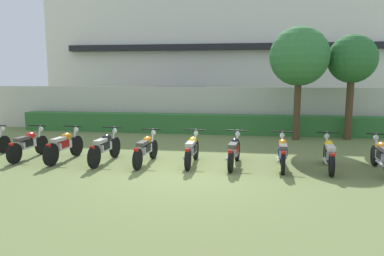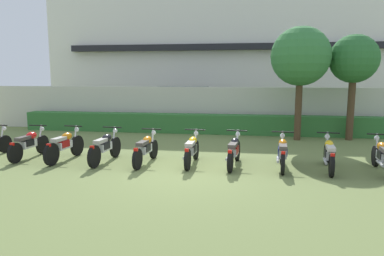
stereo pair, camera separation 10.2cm
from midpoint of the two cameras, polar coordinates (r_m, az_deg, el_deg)
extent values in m
plane|color=olive|center=(9.35, -1.27, -7.04)|extent=(60.00, 60.00, 0.00)
cube|color=white|center=(24.68, 4.82, 11.35)|extent=(22.12, 6.00, 7.51)
cube|color=black|center=(21.46, 4.30, 12.80)|extent=(18.58, 0.50, 0.36)
cube|color=beige|center=(16.05, 2.84, 3.04)|extent=(21.01, 0.30, 1.97)
cube|color=#337033|center=(15.42, 2.58, 0.66)|extent=(16.81, 0.70, 0.82)
cube|color=#9EA3A8|center=(19.11, -1.51, 3.17)|extent=(4.52, 1.90, 1.00)
cube|color=#2D333D|center=(19.09, -2.12, 5.65)|extent=(2.72, 1.73, 0.65)
cylinder|color=black|center=(19.84, 3.45, 2.20)|extent=(0.68, 0.23, 0.68)
cylinder|color=black|center=(18.02, 2.89, 1.57)|extent=(0.68, 0.23, 0.68)
cylinder|color=black|center=(20.38, -5.40, 2.34)|extent=(0.68, 0.23, 0.68)
cylinder|color=black|center=(18.61, -6.80, 1.74)|extent=(0.68, 0.23, 0.68)
cylinder|color=#4C3823|center=(14.34, 16.25, 2.97)|extent=(0.26, 0.26, 2.42)
sphere|color=#387A3D|center=(14.30, 16.59, 10.94)|extent=(2.23, 2.23, 2.23)
cylinder|color=#4C3823|center=(15.05, 23.66, 2.93)|extent=(0.27, 0.27, 2.47)
sphere|color=#2D6B33|center=(15.01, 24.08, 10.07)|extent=(1.83, 1.83, 1.83)
cylinder|color=black|center=(13.05, -28.13, -2.32)|extent=(0.14, 0.58, 0.57)
cylinder|color=silver|center=(12.93, -28.49, -1.00)|extent=(0.07, 0.23, 0.65)
sphere|color=silver|center=(12.99, -28.23, -0.14)|extent=(0.14, 0.14, 0.14)
cylinder|color=black|center=(12.40, -23.14, -2.47)|extent=(0.11, 0.59, 0.59)
cylinder|color=black|center=(11.35, -26.77, -3.66)|extent=(0.11, 0.59, 0.59)
cube|color=silver|center=(11.80, -25.06, -2.37)|extent=(0.22, 0.61, 0.22)
ellipsoid|color=red|center=(11.90, -24.66, -1.14)|extent=(0.24, 0.45, 0.22)
cube|color=#4C4742|center=(11.58, -25.78, -1.55)|extent=(0.22, 0.53, 0.10)
cube|color=red|center=(11.22, -27.17, -2.36)|extent=(0.10, 0.08, 0.08)
cylinder|color=silver|center=(12.27, -23.46, -1.08)|extent=(0.06, 0.23, 0.65)
cylinder|color=black|center=(12.15, -23.78, 0.34)|extent=(0.60, 0.06, 0.04)
sphere|color=silver|center=(12.33, -23.23, -0.17)|extent=(0.14, 0.14, 0.14)
cylinder|color=silver|center=(11.70, -26.21, -3.18)|extent=(0.09, 0.55, 0.07)
cube|color=black|center=(11.75, -25.22, -2.17)|extent=(0.25, 0.37, 0.20)
cylinder|color=black|center=(11.71, -18.21, -2.71)|extent=(0.15, 0.64, 0.63)
cylinder|color=black|center=(10.65, -21.88, -3.98)|extent=(0.15, 0.64, 0.63)
cube|color=silver|center=(11.11, -20.14, -2.61)|extent=(0.25, 0.62, 0.22)
ellipsoid|color=orange|center=(11.21, -19.72, -1.30)|extent=(0.26, 0.46, 0.22)
cube|color=#B2ADA3|center=(10.88, -20.86, -1.74)|extent=(0.25, 0.54, 0.10)
cube|color=red|center=(10.52, -22.27, -2.60)|extent=(0.11, 0.09, 0.08)
cylinder|color=silver|center=(11.58, -18.52, -1.24)|extent=(0.07, 0.23, 0.65)
cylinder|color=black|center=(11.46, -18.83, 0.27)|extent=(0.60, 0.09, 0.04)
sphere|color=silver|center=(11.65, -18.28, -0.27)|extent=(0.14, 0.14, 0.14)
cylinder|color=silver|center=(11.00, -21.34, -3.47)|extent=(0.12, 0.55, 0.07)
cube|color=#A51414|center=(11.06, -20.29, -2.40)|extent=(0.27, 0.38, 0.20)
cylinder|color=black|center=(11.20, -12.47, -3.01)|extent=(0.13, 0.63, 0.62)
cylinder|color=black|center=(10.03, -15.65, -4.47)|extent=(0.13, 0.63, 0.62)
cube|color=silver|center=(10.53, -14.12, -2.96)|extent=(0.24, 0.61, 0.22)
ellipsoid|color=black|center=(10.64, -13.76, -1.57)|extent=(0.25, 0.45, 0.22)
cube|color=#B2ADA3|center=(10.29, -14.73, -2.05)|extent=(0.24, 0.53, 0.10)
cube|color=red|center=(9.88, -15.99, -3.00)|extent=(0.11, 0.09, 0.08)
cylinder|color=silver|center=(11.06, -12.72, -1.48)|extent=(0.07, 0.23, 0.65)
cylinder|color=black|center=(10.93, -12.97, 0.10)|extent=(0.60, 0.08, 0.04)
sphere|color=silver|center=(11.13, -12.51, -0.47)|extent=(0.14, 0.14, 0.14)
cylinder|color=silver|center=(10.39, -15.30, -3.88)|extent=(0.11, 0.55, 0.07)
cube|color=black|center=(10.48, -14.25, -2.74)|extent=(0.26, 0.38, 0.20)
cylinder|color=black|center=(10.85, -6.45, -3.38)|extent=(0.13, 0.57, 0.57)
cylinder|color=black|center=(9.61, -8.99, -4.98)|extent=(0.13, 0.57, 0.57)
cube|color=silver|center=(10.15, -7.75, -3.37)|extent=(0.24, 0.61, 0.22)
ellipsoid|color=orange|center=(10.26, -7.46, -1.92)|extent=(0.25, 0.45, 0.22)
cube|color=#4C4742|center=(9.89, -8.23, -2.44)|extent=(0.23, 0.53, 0.10)
cube|color=red|center=(9.46, -9.25, -3.46)|extent=(0.11, 0.09, 0.08)
cylinder|color=silver|center=(10.70, -6.63, -1.80)|extent=(0.07, 0.23, 0.65)
cylinder|color=black|center=(10.56, -6.81, -0.18)|extent=(0.60, 0.08, 0.04)
sphere|color=silver|center=(10.77, -6.46, -0.76)|extent=(0.14, 0.14, 0.14)
cylinder|color=silver|center=(9.99, -8.87, -4.35)|extent=(0.11, 0.55, 0.07)
cube|color=black|center=(10.09, -7.86, -3.15)|extent=(0.26, 0.38, 0.20)
cylinder|color=black|center=(10.68, 0.34, -3.53)|extent=(0.11, 0.57, 0.56)
cylinder|color=black|center=(9.45, -0.98, -5.11)|extent=(0.11, 0.57, 0.56)
cube|color=silver|center=(9.98, -0.33, -3.49)|extent=(0.22, 0.61, 0.22)
ellipsoid|color=yellow|center=(10.10, -0.16, -2.02)|extent=(0.23, 0.45, 0.22)
cube|color=#B2ADA3|center=(9.72, -0.57, -2.56)|extent=(0.22, 0.53, 0.10)
cube|color=red|center=(9.29, -1.10, -3.58)|extent=(0.10, 0.08, 0.08)
cylinder|color=silver|center=(10.53, 0.26, -1.92)|extent=(0.06, 0.23, 0.65)
cylinder|color=black|center=(10.39, 0.18, -0.27)|extent=(0.60, 0.06, 0.04)
sphere|color=silver|center=(10.60, 0.36, -0.86)|extent=(0.14, 0.14, 0.14)
cylinder|color=silver|center=(9.79, -1.29, -4.51)|extent=(0.09, 0.55, 0.07)
cube|color=black|center=(9.92, -0.38, -3.27)|extent=(0.25, 0.37, 0.20)
cylinder|color=black|center=(10.59, 6.98, -3.67)|extent=(0.15, 0.58, 0.57)
cylinder|color=black|center=(9.31, 5.89, -5.35)|extent=(0.15, 0.58, 0.57)
cube|color=silver|center=(9.87, 6.45, -3.67)|extent=(0.26, 0.62, 0.22)
ellipsoid|color=black|center=(9.99, 6.61, -2.18)|extent=(0.27, 0.46, 0.22)
cube|color=#4C4742|center=(9.61, 6.27, -2.73)|extent=(0.26, 0.54, 0.10)
cube|color=red|center=(9.15, 5.83, -3.79)|extent=(0.11, 0.09, 0.08)
cylinder|color=silver|center=(10.44, 6.95, -2.06)|extent=(0.07, 0.23, 0.65)
cylinder|color=black|center=(10.30, 6.91, -0.40)|extent=(0.60, 0.10, 0.04)
sphere|color=silver|center=(10.52, 7.05, -0.99)|extent=(0.14, 0.14, 0.14)
cylinder|color=silver|center=(9.68, 5.52, -4.69)|extent=(0.13, 0.55, 0.07)
cube|color=#A51414|center=(9.81, 6.41, -3.44)|extent=(0.28, 0.38, 0.20)
cylinder|color=black|center=(10.52, 13.87, -3.89)|extent=(0.13, 0.59, 0.59)
cylinder|color=black|center=(9.35, 14.06, -5.44)|extent=(0.13, 0.59, 0.59)
cube|color=silver|center=(9.85, 13.99, -3.83)|extent=(0.24, 0.61, 0.22)
ellipsoid|color=orange|center=(9.97, 14.01, -2.34)|extent=(0.25, 0.45, 0.22)
cube|color=#4C4742|center=(9.58, 14.08, -2.89)|extent=(0.24, 0.53, 0.10)
cube|color=red|center=(9.19, 14.14, -3.89)|extent=(0.11, 0.09, 0.08)
cylinder|color=silver|center=(10.37, 13.94, -2.26)|extent=(0.07, 0.23, 0.65)
cylinder|color=black|center=(10.23, 14.02, -0.59)|extent=(0.60, 0.08, 0.04)
sphere|color=silver|center=(10.45, 13.96, -1.18)|extent=(0.14, 0.14, 0.14)
cylinder|color=silver|center=(9.63, 13.29, -4.88)|extent=(0.11, 0.55, 0.07)
cube|color=navy|center=(9.79, 14.01, -3.61)|extent=(0.26, 0.38, 0.20)
cylinder|color=black|center=(10.78, 20.37, -3.90)|extent=(0.15, 0.59, 0.58)
cylinder|color=black|center=(9.51, 21.15, -5.54)|extent=(0.15, 0.59, 0.58)
cube|color=silver|center=(10.06, 20.81, -3.90)|extent=(0.26, 0.62, 0.22)
ellipsoid|color=yellow|center=(10.19, 20.78, -2.44)|extent=(0.27, 0.46, 0.22)
cube|color=beige|center=(9.80, 21.02, -2.98)|extent=(0.26, 0.54, 0.10)
cube|color=red|center=(9.36, 21.31, -4.02)|extent=(0.11, 0.09, 0.08)
cylinder|color=silver|center=(10.63, 20.51, -2.32)|extent=(0.07, 0.23, 0.65)
cylinder|color=black|center=(10.49, 20.65, -0.69)|extent=(0.60, 0.10, 0.04)
sphere|color=silver|center=(10.71, 20.50, -1.26)|extent=(0.14, 0.14, 0.14)
cylinder|color=silver|center=(9.84, 20.23, -4.93)|extent=(0.13, 0.55, 0.07)
cube|color=black|center=(10.01, 20.86, -3.68)|extent=(0.28, 0.38, 0.20)
cylinder|color=black|center=(11.11, 26.95, -3.97)|extent=(0.14, 0.58, 0.57)
cube|color=silver|center=(10.40, 27.91, -3.99)|extent=(0.25, 0.62, 0.22)
ellipsoid|color=orange|center=(10.52, 27.77, -2.57)|extent=(0.26, 0.46, 0.22)
cylinder|color=silver|center=(10.96, 27.17, -2.43)|extent=(0.07, 0.23, 0.65)
cylinder|color=black|center=(10.83, 27.39, -0.85)|extent=(0.60, 0.09, 0.04)
sphere|color=silver|center=(11.04, 27.09, -1.41)|extent=(0.14, 0.14, 0.14)
cylinder|color=silver|center=(10.16, 27.56, -4.99)|extent=(0.12, 0.55, 0.07)
cube|color=black|center=(10.34, 28.00, -3.77)|extent=(0.27, 0.38, 0.20)
camera|label=1|loc=(0.05, -90.29, -0.04)|focal=33.35mm
camera|label=2|loc=(0.05, 89.71, 0.04)|focal=33.35mm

